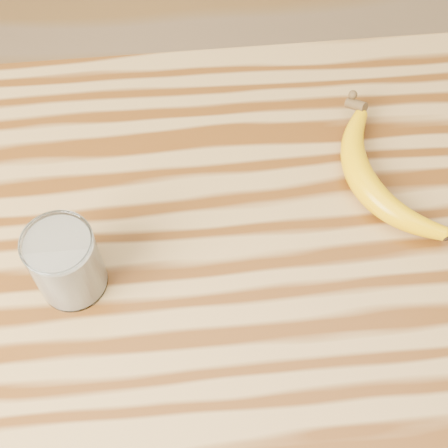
{
  "coord_description": "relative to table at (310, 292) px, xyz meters",
  "views": [
    {
      "loc": [
        -0.17,
        -0.38,
        1.65
      ],
      "look_at": [
        -0.13,
        0.04,
        0.93
      ],
      "focal_mm": 50.0,
      "sensor_mm": 36.0,
      "label": 1
    }
  ],
  "objects": [
    {
      "name": "table",
      "position": [
        0.0,
        0.0,
        0.0
      ],
      "size": [
        1.2,
        0.8,
        0.9
      ],
      "color": "olive",
      "rests_on": "ground"
    },
    {
      "name": "smoothie_glass",
      "position": [
        -0.33,
        -0.01,
        0.18
      ],
      "size": [
        0.09,
        0.09,
        0.11
      ],
      "color": "white",
      "rests_on": "table"
    },
    {
      "name": "banana",
      "position": [
        0.07,
        0.09,
        0.15
      ],
      "size": [
        0.22,
        0.35,
        0.04
      ],
      "primitive_type": null,
      "rotation": [
        0.0,
        0.0,
        0.31
      ],
      "color": "#E3A300",
      "rests_on": "table"
    }
  ]
}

